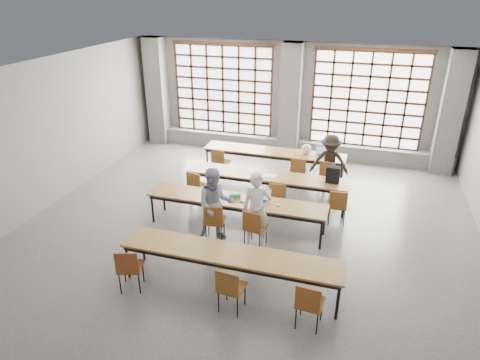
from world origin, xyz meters
name	(u,v)px	position (x,y,z in m)	size (l,w,h in m)	color
floor	(241,239)	(0.00, 0.00, 0.00)	(11.00, 11.00, 0.00)	#484846
ceiling	(242,76)	(0.00, 0.00, 3.50)	(11.00, 11.00, 0.00)	silver
wall_back	(292,99)	(0.00, 5.50, 1.75)	(10.00, 10.00, 0.00)	slate
wall_left	(34,140)	(-5.00, 0.00, 1.75)	(11.00, 11.00, 0.00)	slate
column_left	(157,92)	(-4.50, 5.22, 1.75)	(0.60, 0.55, 3.50)	#545451
column_mid	(291,101)	(0.00, 5.22, 1.75)	(0.60, 0.55, 3.50)	#545451
column_right	(450,113)	(4.50, 5.22, 1.75)	(0.60, 0.55, 3.50)	#545451
window_left	(223,90)	(-2.25, 5.42, 1.90)	(3.32, 0.12, 3.00)	white
window_right	(368,100)	(2.25, 5.42, 1.90)	(3.32, 0.12, 3.00)	white
sill_ledge	(289,147)	(0.00, 5.30, 0.25)	(9.80, 0.35, 0.50)	#545451
desk_row_a	(274,153)	(-0.10, 3.54, 0.66)	(4.00, 0.70, 0.73)	brown
desk_row_b	(266,177)	(0.08, 1.88, 0.66)	(4.00, 0.70, 0.73)	brown
desk_row_c	(236,202)	(-0.25, 0.41, 0.66)	(4.00, 0.70, 0.73)	brown
desk_row_d	(230,256)	(0.27, -1.57, 0.66)	(4.00, 0.70, 0.73)	brown
chair_back_left	(220,160)	(-1.51, 2.91, 0.54)	(0.47, 0.47, 0.88)	brown
chair_back_mid	(298,169)	(0.70, 2.91, 0.54)	(0.45, 0.46, 0.88)	brown
chair_back_right	(328,173)	(1.49, 2.91, 0.54)	(0.47, 0.48, 0.88)	brown
chair_mid_left	(196,184)	(-1.53, 1.25, 0.54)	(0.51, 0.51, 0.88)	brown
chair_mid_centre	(277,195)	(0.50, 1.25, 0.54)	(0.50, 0.50, 0.88)	brown
chair_mid_right	(338,203)	(1.89, 1.25, 0.54)	(0.46, 0.47, 0.88)	brown
chair_front_left	(214,219)	(-0.53, -0.22, 0.54)	(0.49, 0.50, 0.88)	brown
chair_front_right	(254,225)	(0.34, -0.22, 0.54)	(0.49, 0.49, 0.88)	brown
chair_near_left	(129,266)	(-1.40, -2.20, 0.54)	(0.53, 0.53, 0.88)	brown
chair_near_mid	(230,286)	(0.47, -2.20, 0.54)	(0.46, 0.46, 0.88)	brown
chair_near_right	(309,301)	(1.77, -2.20, 0.54)	(0.45, 0.46, 0.88)	brown
student_male	(257,210)	(0.35, -0.09, 0.82)	(0.60, 0.39, 1.64)	silver
student_female	(215,204)	(-0.55, -0.09, 0.81)	(0.79, 0.61, 1.62)	#191F4B
student_back	(330,163)	(1.50, 3.04, 0.76)	(0.99, 0.57, 1.53)	black
laptop_front	(262,198)	(0.31, 0.52, 0.79)	(0.39, 0.34, 0.26)	#B9BABE
laptop_back	(322,153)	(1.23, 3.65, 0.79)	(0.43, 0.39, 0.26)	silver
mouse	(278,205)	(0.70, 0.39, 0.75)	(0.10, 0.06, 0.04)	white
green_box	(235,196)	(-0.30, 0.49, 0.78)	(0.25, 0.09, 0.09)	green
phone	(243,202)	(-0.07, 0.31, 0.74)	(0.13, 0.06, 0.01)	black
paper_sheet_a	(244,171)	(-0.52, 1.93, 0.73)	(0.30, 0.21, 0.00)	silver
paper_sheet_b	(254,174)	(-0.22, 1.83, 0.73)	(0.30, 0.21, 0.00)	white
paper_sheet_c	(270,175)	(0.18, 1.88, 0.73)	(0.30, 0.21, 0.00)	silver
backpack	(333,174)	(1.68, 1.93, 0.93)	(0.32, 0.20, 0.40)	black
plastic_bag	(306,149)	(0.80, 3.59, 0.87)	(0.26, 0.21, 0.29)	silver
red_pouch	(130,265)	(-1.43, -2.12, 0.50)	(0.20, 0.08, 0.06)	maroon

